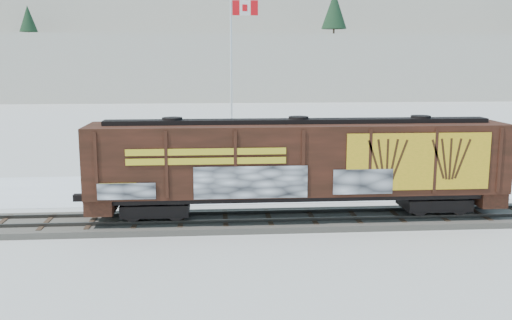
{
  "coord_description": "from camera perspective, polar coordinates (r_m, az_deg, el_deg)",
  "views": [
    {
      "loc": [
        -2.54,
        -25.31,
        7.44
      ],
      "look_at": [
        -0.35,
        3.0,
        2.45
      ],
      "focal_mm": 40.0,
      "sensor_mm": 36.0,
      "label": 1
    }
  ],
  "objects": [
    {
      "name": "hopper_railcar",
      "position": [
        26.0,
        4.23,
        -0.14
      ],
      "size": [
        18.79,
        3.06,
        4.4
      ],
      "color": "black",
      "rests_on": "rail_track"
    },
    {
      "name": "ground",
      "position": [
        26.5,
        1.27,
        -6.34
      ],
      "size": [
        500.0,
        500.0,
        0.0
      ],
      "primitive_type": "plane",
      "color": "white",
      "rests_on": "ground"
    },
    {
      "name": "car_dark",
      "position": [
        33.64,
        9.87,
        -1.6
      ],
      "size": [
        5.41,
        2.79,
        1.5
      ],
      "primitive_type": "imported",
      "rotation": [
        0.0,
        0.0,
        1.43
      ],
      "color": "#212429",
      "rests_on": "parking_strip"
    },
    {
      "name": "parking_strip",
      "position": [
        33.73,
        0.01,
        -2.75
      ],
      "size": [
        40.0,
        8.0,
        0.03
      ],
      "primitive_type": "cube",
      "color": "white",
      "rests_on": "ground"
    },
    {
      "name": "flagpole",
      "position": [
        39.91,
        -2.3,
        5.45
      ],
      "size": [
        2.3,
        0.9,
        11.63
      ],
      "color": "silver",
      "rests_on": "ground"
    },
    {
      "name": "car_silver",
      "position": [
        32.33,
        -8.37,
        -1.87
      ],
      "size": [
        5.31,
        3.53,
        1.68
      ],
      "primitive_type": "imported",
      "rotation": [
        0.0,
        0.0,
        1.23
      ],
      "color": "#B7B9BF",
      "rests_on": "parking_strip"
    },
    {
      "name": "rail_track",
      "position": [
        26.46,
        1.27,
        -6.04
      ],
      "size": [
        50.0,
        3.4,
        0.43
      ],
      "color": "#59544C",
      "rests_on": "ground"
    },
    {
      "name": "car_white",
      "position": [
        33.43,
        7.68,
        -1.73
      ],
      "size": [
        4.42,
        2.74,
        1.37
      ],
      "primitive_type": "imported",
      "rotation": [
        0.0,
        0.0,
        1.9
      ],
      "color": "white",
      "rests_on": "parking_strip"
    },
    {
      "name": "hillside",
      "position": [
        165.27,
        -3.63,
        12.34
      ],
      "size": [
        360.0,
        110.0,
        93.0
      ],
      "color": "white",
      "rests_on": "ground"
    }
  ]
}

